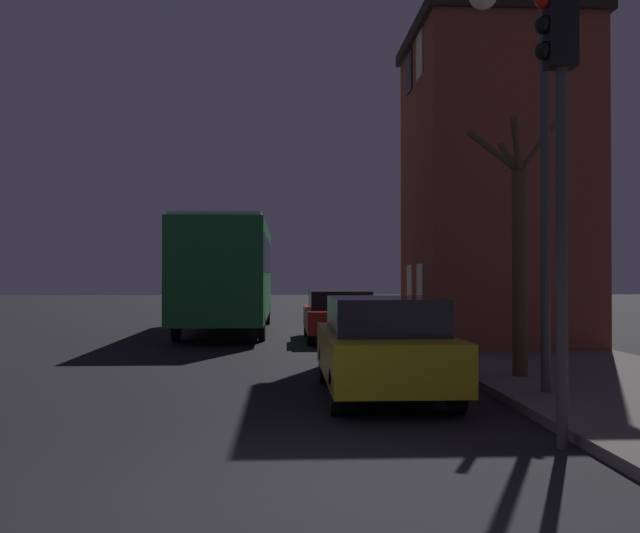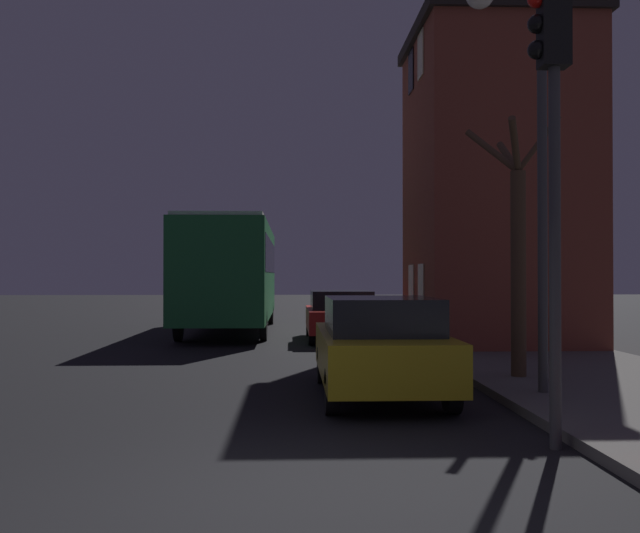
{
  "view_description": "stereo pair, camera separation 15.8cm",
  "coord_description": "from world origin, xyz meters",
  "px_view_note": "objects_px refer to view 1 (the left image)",
  "views": [
    {
      "loc": [
        0.2,
        -5.56,
        1.8
      ],
      "look_at": [
        0.95,
        9.41,
        1.99
      ],
      "focal_mm": 40.0,
      "sensor_mm": 36.0,
      "label": 1
    },
    {
      "loc": [
        0.36,
        -5.56,
        1.8
      ],
      "look_at": [
        0.95,
        9.41,
        1.99
      ],
      "focal_mm": 40.0,
      "sensor_mm": 36.0,
      "label": 2
    }
  ],
  "objects_px": {
    "bare_tree": "(518,248)",
    "car_near_lane": "(383,345)",
    "streetlamp": "(521,110)",
    "traffic_light": "(558,116)",
    "bus": "(229,267)",
    "car_mid_lane": "(339,314)"
  },
  "relations": [
    {
      "from": "bare_tree",
      "to": "car_near_lane",
      "type": "xyz_separation_m",
      "value": [
        -2.45,
        -1.2,
        -1.49
      ]
    },
    {
      "from": "streetlamp",
      "to": "bare_tree",
      "type": "bearing_deg",
      "value": 73.15
    },
    {
      "from": "traffic_light",
      "to": "bus",
      "type": "xyz_separation_m",
      "value": [
        -4.64,
        15.63,
        -1.42
      ]
    },
    {
      "from": "streetlamp",
      "to": "bus",
      "type": "height_order",
      "value": "streetlamp"
    },
    {
      "from": "bus",
      "to": "car_near_lane",
      "type": "distance_m",
      "value": 12.89
    },
    {
      "from": "traffic_light",
      "to": "bare_tree",
      "type": "bearing_deg",
      "value": 76.71
    },
    {
      "from": "bare_tree",
      "to": "car_near_lane",
      "type": "bearing_deg",
      "value": -153.83
    },
    {
      "from": "bare_tree",
      "to": "car_near_lane",
      "type": "height_order",
      "value": "bare_tree"
    },
    {
      "from": "streetlamp",
      "to": "car_near_lane",
      "type": "distance_m",
      "value": 3.97
    },
    {
      "from": "streetlamp",
      "to": "car_mid_lane",
      "type": "height_order",
      "value": "streetlamp"
    },
    {
      "from": "streetlamp",
      "to": "bare_tree",
      "type": "relative_size",
      "value": 1.37
    },
    {
      "from": "traffic_light",
      "to": "bus",
      "type": "bearing_deg",
      "value": 106.53
    },
    {
      "from": "streetlamp",
      "to": "bare_tree",
      "type": "height_order",
      "value": "streetlamp"
    },
    {
      "from": "car_near_lane",
      "to": "car_mid_lane",
      "type": "bearing_deg",
      "value": 89.73
    },
    {
      "from": "car_mid_lane",
      "to": "traffic_light",
      "type": "bearing_deg",
      "value": -83.69
    },
    {
      "from": "car_near_lane",
      "to": "traffic_light",
      "type": "bearing_deg",
      "value": -66.4
    },
    {
      "from": "car_near_lane",
      "to": "car_mid_lane",
      "type": "distance_m",
      "value": 9.1
    },
    {
      "from": "streetlamp",
      "to": "bus",
      "type": "bearing_deg",
      "value": 112.04
    },
    {
      "from": "bare_tree",
      "to": "bus",
      "type": "xyz_separation_m",
      "value": [
        -5.68,
        11.21,
        -0.21
      ]
    },
    {
      "from": "streetlamp",
      "to": "car_near_lane",
      "type": "xyz_separation_m",
      "value": [
        -1.96,
        0.41,
        -3.42
      ]
    },
    {
      "from": "streetlamp",
      "to": "car_mid_lane",
      "type": "distance_m",
      "value": 10.3
    },
    {
      "from": "bus",
      "to": "bare_tree",
      "type": "bearing_deg",
      "value": -63.13
    }
  ]
}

